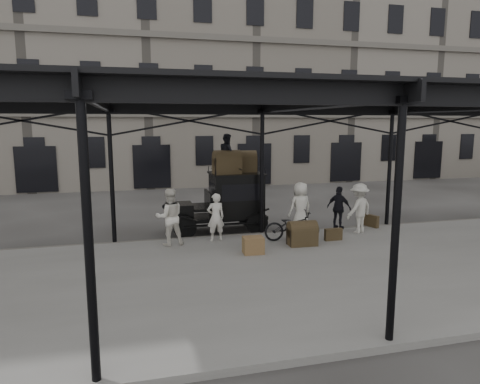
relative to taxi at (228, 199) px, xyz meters
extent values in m
plane|color=#383533|center=(0.98, -3.07, -1.20)|extent=(120.00, 120.00, 0.00)
cube|color=slate|center=(0.98, -5.07, -1.13)|extent=(28.00, 8.00, 0.15)
cylinder|color=black|center=(0.98, -1.07, 0.95)|extent=(0.14, 0.14, 4.30)
cylinder|color=black|center=(0.98, -8.87, 0.95)|extent=(0.14, 0.14, 4.30)
cube|color=black|center=(0.98, -1.07, 3.28)|extent=(22.00, 0.10, 0.45)
cube|color=black|center=(0.98, -8.87, 3.28)|extent=(22.00, 0.10, 0.45)
cube|color=black|center=(0.98, -4.77, 3.45)|extent=(22.50, 9.00, 0.08)
cube|color=silver|center=(0.98, -4.77, 3.52)|extent=(18.00, 7.00, 0.04)
cube|color=slate|center=(0.98, 14.93, 5.80)|extent=(64.00, 8.00, 14.00)
cylinder|color=black|center=(-1.68, -0.72, -0.80)|extent=(0.80, 0.10, 0.80)
cylinder|color=black|center=(-1.68, 0.72, -0.80)|extent=(0.80, 0.10, 0.80)
cylinder|color=black|center=(0.92, -0.72, -0.80)|extent=(0.80, 0.10, 0.80)
cylinder|color=black|center=(0.92, 0.72, -0.80)|extent=(0.80, 0.10, 0.80)
cube|color=black|center=(-0.43, 0.00, -0.65)|extent=(3.60, 1.25, 0.12)
cube|color=black|center=(-1.78, 0.00, -0.35)|extent=(0.90, 1.00, 0.55)
cube|color=black|center=(-2.25, 0.00, -0.35)|extent=(0.06, 0.70, 0.55)
cube|color=black|center=(-0.98, 0.00, -0.25)|extent=(0.70, 1.30, 0.10)
cube|color=black|center=(0.32, 0.00, 0.15)|extent=(1.80, 1.45, 1.55)
cube|color=black|center=(0.32, -0.73, 0.35)|extent=(1.40, 0.02, 0.60)
cube|color=black|center=(0.32, 0.00, 0.95)|extent=(1.90, 1.55, 0.06)
imported|color=silver|center=(-0.79, -1.70, -0.26)|extent=(0.60, 0.42, 1.58)
imported|color=silver|center=(-2.29, -1.84, -0.15)|extent=(0.94, 0.76, 1.82)
imported|color=silver|center=(2.35, -1.27, -0.17)|extent=(0.97, 0.74, 1.77)
imported|color=black|center=(3.85, -1.27, -0.27)|extent=(0.86, 0.96, 1.57)
imported|color=beige|center=(4.30, -1.91, -0.18)|extent=(1.30, 1.05, 1.75)
imported|color=black|center=(1.66, -2.29, -0.56)|extent=(1.92, 0.83, 0.98)
imported|color=black|center=(-0.03, -0.10, 1.69)|extent=(0.57, 0.72, 1.43)
cube|color=olive|center=(0.02, -3.36, -0.80)|extent=(0.62, 0.48, 0.50)
cube|color=#463720|center=(5.20, -1.27, -0.83)|extent=(0.34, 0.62, 0.45)
cube|color=#463720|center=(2.98, -2.63, -0.85)|extent=(0.60, 0.16, 0.40)
camera|label=1|loc=(-3.38, -15.13, 2.78)|focal=32.00mm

